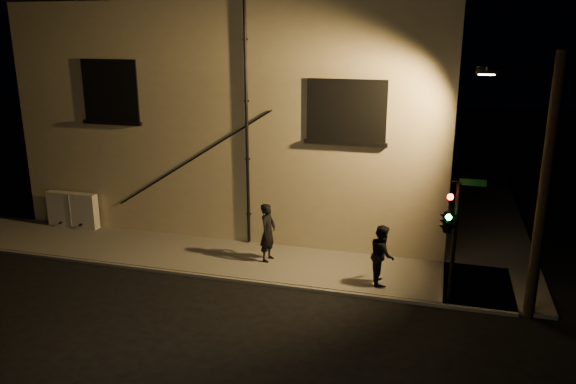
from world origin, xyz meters
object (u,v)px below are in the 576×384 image
(utility_cabinet, at_px, (73,210))
(pedestrian_b, at_px, (382,255))
(pedestrian_a, at_px, (268,232))
(streetlamp_pole, at_px, (541,182))
(traffic_signal, at_px, (448,220))

(utility_cabinet, relative_size, pedestrian_b, 1.13)
(pedestrian_a, bearing_deg, pedestrian_b, -92.00)
(pedestrian_a, xyz_separation_m, streetlamp_pole, (7.81, -1.42, 2.65))
(pedestrian_a, bearing_deg, traffic_signal, -94.84)
(utility_cabinet, height_order, streetlamp_pole, streetlamp_pole)
(utility_cabinet, xyz_separation_m, pedestrian_a, (8.29, -1.13, 0.29))
(traffic_signal, xyz_separation_m, streetlamp_pole, (2.19, -0.03, 1.24))
(traffic_signal, bearing_deg, streetlamp_pole, -0.81)
(pedestrian_a, bearing_deg, streetlamp_pole, -91.27)
(utility_cabinet, height_order, pedestrian_a, pedestrian_a)
(pedestrian_a, distance_m, streetlamp_pole, 8.37)
(pedestrian_b, relative_size, streetlamp_pole, 0.26)
(utility_cabinet, height_order, pedestrian_b, pedestrian_b)
(utility_cabinet, relative_size, traffic_signal, 0.59)
(utility_cabinet, relative_size, pedestrian_a, 1.06)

